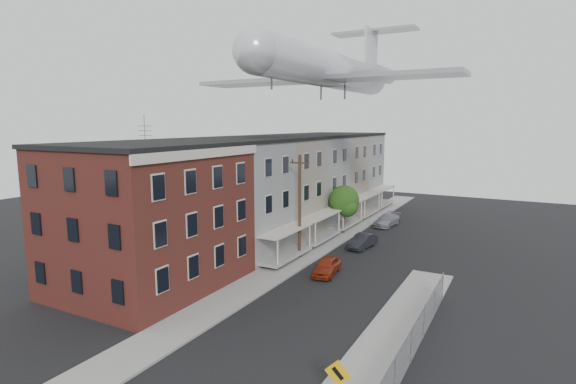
# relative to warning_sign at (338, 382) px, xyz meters

# --- Properties ---
(ground) EXTENTS (120.00, 120.00, 0.00)m
(ground) POSITION_rel_warning_sign_xyz_m (-5.60, 1.03, -1.88)
(ground) COLOR black
(ground) RESTS_ON ground
(sidewalk_left) EXTENTS (3.00, 62.00, 0.12)m
(sidewalk_left) POSITION_rel_warning_sign_xyz_m (-11.10, 25.03, -1.82)
(sidewalk_left) COLOR gray
(sidewalk_left) RESTS_ON ground
(sidewalk_right) EXTENTS (3.00, 26.00, 0.12)m
(sidewalk_right) POSITION_rel_warning_sign_xyz_m (-0.10, 7.03, -1.82)
(sidewalk_right) COLOR gray
(sidewalk_right) RESTS_ON ground
(curb_left) EXTENTS (0.15, 62.00, 0.14)m
(curb_left) POSITION_rel_warning_sign_xyz_m (-9.65, 25.03, -1.81)
(curb_left) COLOR gray
(curb_left) RESTS_ON ground
(curb_right) EXTENTS (0.15, 26.00, 0.14)m
(curb_right) POSITION_rel_warning_sign_xyz_m (-1.55, 7.03, -1.81)
(curb_right) COLOR gray
(curb_right) RESTS_ON ground
(corner_building) EXTENTS (10.31, 12.30, 12.15)m
(corner_building) POSITION_rel_warning_sign_xyz_m (-17.60, 8.03, 3.28)
(corner_building) COLOR #341210
(corner_building) RESTS_ON ground
(row_house_a) EXTENTS (11.98, 7.00, 10.30)m
(row_house_a) POSITION_rel_warning_sign_xyz_m (-17.56, 17.53, 3.25)
(row_house_a) COLOR slate
(row_house_a) RESTS_ON ground
(row_house_b) EXTENTS (11.98, 7.00, 10.30)m
(row_house_b) POSITION_rel_warning_sign_xyz_m (-17.56, 24.53, 3.25)
(row_house_b) COLOR slate
(row_house_b) RESTS_ON ground
(row_house_c) EXTENTS (11.98, 7.00, 10.30)m
(row_house_c) POSITION_rel_warning_sign_xyz_m (-17.56, 31.53, 3.25)
(row_house_c) COLOR slate
(row_house_c) RESTS_ON ground
(row_house_d) EXTENTS (11.98, 7.00, 10.30)m
(row_house_d) POSITION_rel_warning_sign_xyz_m (-17.56, 38.53, 3.25)
(row_house_d) COLOR slate
(row_house_d) RESTS_ON ground
(row_house_e) EXTENTS (11.98, 7.00, 10.30)m
(row_house_e) POSITION_rel_warning_sign_xyz_m (-17.56, 45.53, 3.25)
(row_house_e) COLOR slate
(row_house_e) RESTS_ON ground
(chainlink_fence) EXTENTS (0.06, 18.06, 1.90)m
(chainlink_fence) POSITION_rel_warning_sign_xyz_m (1.40, 6.03, -0.89)
(chainlink_fence) COLOR gray
(chainlink_fence) RESTS_ON ground
(warning_sign) EXTENTS (1.10, 0.11, 2.80)m
(warning_sign) POSITION_rel_warning_sign_xyz_m (0.00, 0.00, 0.00)
(warning_sign) COLOR #515156
(warning_sign) RESTS_ON ground
(utility_pole) EXTENTS (1.80, 0.26, 9.00)m
(utility_pole) POSITION_rel_warning_sign_xyz_m (-11.20, 19.03, 2.79)
(utility_pole) COLOR black
(utility_pole) RESTS_ON ground
(street_tree) EXTENTS (3.22, 3.20, 5.20)m
(street_tree) POSITION_rel_warning_sign_xyz_m (-10.87, 28.95, 1.57)
(street_tree) COLOR black
(street_tree) RESTS_ON ground
(car_near) EXTENTS (2.04, 4.06, 1.33)m
(car_near) POSITION_rel_warning_sign_xyz_m (-7.40, 16.17, -1.22)
(car_near) COLOR maroon
(car_near) RESTS_ON ground
(car_mid) EXTENTS (1.87, 4.12, 1.31)m
(car_mid) POSITION_rel_warning_sign_xyz_m (-7.40, 24.67, -1.23)
(car_mid) COLOR black
(car_mid) RESTS_ON ground
(car_far) EXTENTS (2.40, 4.77, 1.33)m
(car_far) POSITION_rel_warning_sign_xyz_m (-7.96, 34.82, -1.22)
(car_far) COLOR gray
(car_far) RESTS_ON ground
(airplane) EXTENTS (24.43, 27.89, 8.12)m
(airplane) POSITION_rel_warning_sign_xyz_m (-10.90, 24.88, 14.64)
(airplane) COLOR silver
(airplane) RESTS_ON ground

